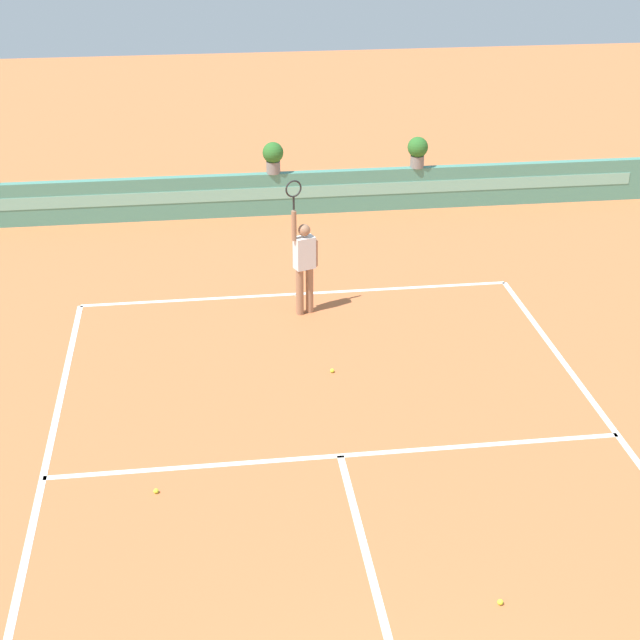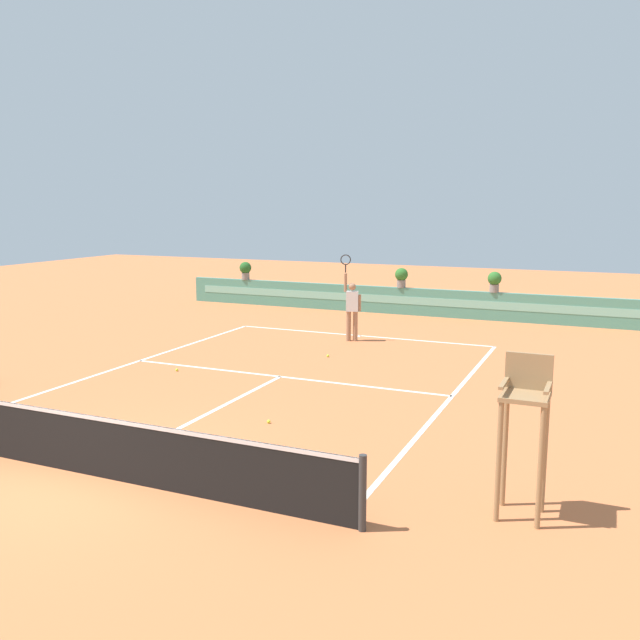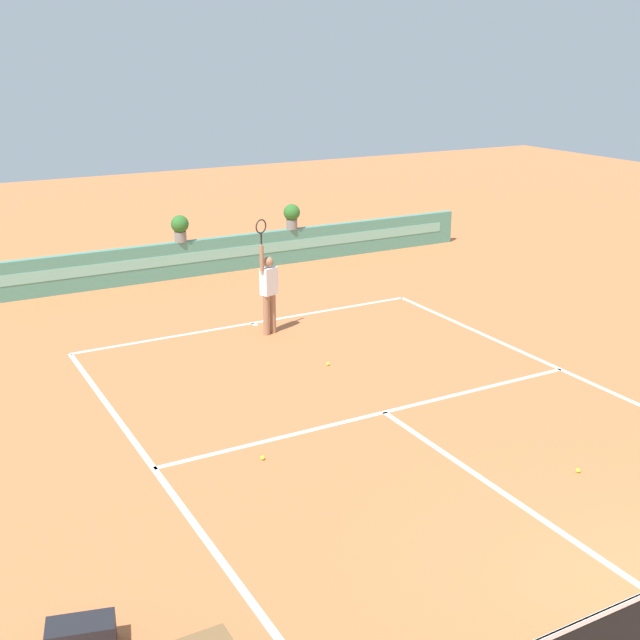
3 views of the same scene
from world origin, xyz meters
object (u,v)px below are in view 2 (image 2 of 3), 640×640
Objects in this scene: potted_plant_right at (495,280)px; tennis_player at (352,306)px; tennis_ball_mid_court at (328,356)px; tennis_ball_by_sideline at (177,370)px; umpire_chair at (525,417)px; potted_plant_centre at (401,276)px; potted_plant_far_left at (245,269)px; tennis_ball_near_baseline at (269,422)px.

tennis_player is at bearing -121.56° from potted_plant_right.
potted_plant_right is (3.08, 7.61, 1.38)m from tennis_ball_mid_court.
tennis_ball_by_sideline is (-2.60, -5.19, -1.02)m from tennis_player.
tennis_ball_by_sideline is at bearing -119.17° from potted_plant_right.
umpire_chair is 2.96× the size of potted_plant_right.
tennis_ball_mid_court is at bearing 128.32° from umpire_chair.
tennis_ball_mid_court is at bearing 46.24° from tennis_ball_by_sideline.
potted_plant_centre is 3.37m from potted_plant_right.
potted_plant_right is at bearing 0.00° from potted_plant_centre.
potted_plant_far_left is 1.00× the size of potted_plant_right.
umpire_chair is 0.83× the size of tennis_player.
potted_plant_right is at bearing 0.00° from potted_plant_far_left.
umpire_chair reaches higher than tennis_ball_near_baseline.
umpire_chair reaches higher than potted_plant_far_left.
potted_plant_centre is at bearing 96.19° from tennis_ball_near_baseline.
tennis_ball_mid_court is 10.35m from potted_plant_far_left.
tennis_ball_by_sideline is (-2.79, -2.92, 0.00)m from tennis_ball_mid_court.
potted_plant_centre is 1.00× the size of potted_plant_far_left.
potted_plant_right is at bearing 100.68° from umpire_chair.
potted_plant_right is at bearing 67.94° from tennis_ball_mid_court.
potted_plant_far_left is (-6.59, 0.00, 0.00)m from potted_plant_centre.
potted_plant_centre is (-6.22, 15.13, 0.07)m from umpire_chair.
tennis_ball_by_sideline is 11.37m from potted_plant_far_left.
tennis_player reaches higher than tennis_ball_mid_court.
potted_plant_right is at bearing 60.83° from tennis_ball_by_sideline.
potted_plant_centre is at bearing 180.00° from potted_plant_right.
tennis_ball_mid_court is 0.09× the size of potted_plant_centre.
umpire_chair is 19.82m from potted_plant_far_left.
umpire_chair reaches higher than potted_plant_centre.
tennis_player is 5.89m from tennis_ball_by_sideline.
tennis_player is at bearing 122.05° from umpire_chair.
potted_plant_centre is (-0.09, 5.34, 0.36)m from tennis_player.
umpire_chair is 2.96× the size of potted_plant_far_left.
umpire_chair is at bearing -51.68° from tennis_ball_mid_court.
tennis_player reaches higher than tennis_ball_near_baseline.
tennis_player reaches higher than umpire_chair.
potted_plant_centre is at bearing 92.14° from tennis_ball_mid_court.
potted_plant_right is at bearing 81.58° from tennis_ball_near_baseline.
potted_plant_far_left is (-4.08, 10.53, 1.38)m from tennis_ball_by_sideline.
tennis_ball_mid_court is at bearing -112.06° from potted_plant_right.
tennis_ball_by_sideline is (-3.93, 2.62, 0.00)m from tennis_ball_near_baseline.
tennis_player is 38.01× the size of tennis_ball_mid_court.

